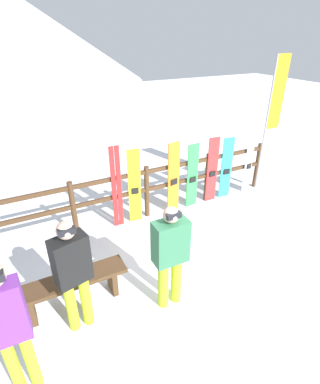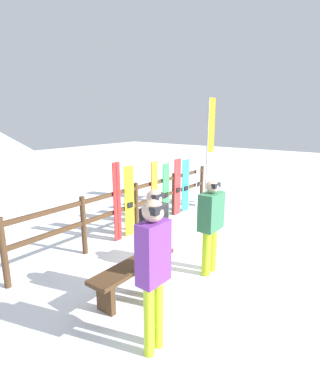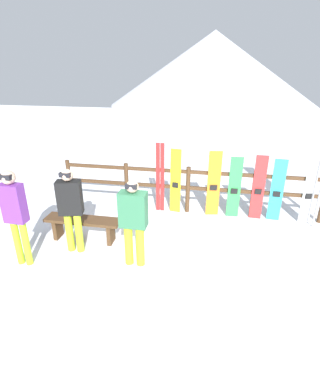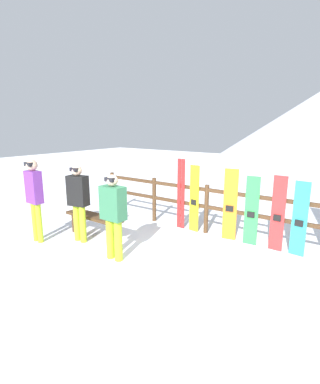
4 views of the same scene
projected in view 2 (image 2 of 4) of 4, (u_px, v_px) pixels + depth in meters
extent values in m
plane|color=white|center=(213.00, 253.00, 5.77)|extent=(40.00, 40.00, 0.00)
cylinder|color=#4C331E|center=(4.00, 253.00, 4.47)|extent=(0.10, 0.10, 1.13)
cylinder|color=#4C331E|center=(84.00, 226.00, 5.63)|extent=(0.10, 0.10, 1.13)
cylinder|color=#4C331E|center=(136.00, 207.00, 6.78)|extent=(0.10, 0.10, 1.13)
cylinder|color=#4C331E|center=(174.00, 194.00, 7.93)|extent=(0.10, 0.10, 1.13)
cylinder|color=#4C331E|center=(202.00, 185.00, 9.09)|extent=(0.10, 0.10, 1.13)
cube|color=#4C331E|center=(136.00, 205.00, 6.77)|extent=(5.97, 0.05, 0.08)
cube|color=#4C331E|center=(136.00, 188.00, 6.67)|extent=(5.97, 0.05, 0.08)
cube|color=#4C331E|center=(134.00, 265.00, 4.36)|extent=(1.51, 0.36, 0.06)
cube|color=#4C331E|center=(106.00, 298.00, 3.98)|extent=(0.08, 0.29, 0.42)
cube|color=#4C331E|center=(158.00, 265.00, 4.85)|extent=(0.08, 0.29, 0.42)
cylinder|color=#B7D826|center=(206.00, 253.00, 4.88)|extent=(0.15, 0.15, 0.77)
cylinder|color=#B7D826|center=(212.00, 249.00, 5.04)|extent=(0.15, 0.15, 0.77)
cube|color=#33724C|center=(211.00, 211.00, 4.80)|extent=(0.46, 0.25, 0.61)
sphere|color=#D8B293|center=(212.00, 187.00, 4.70)|extent=(0.21, 0.21, 0.21)
cube|color=black|center=(216.00, 185.00, 4.66)|extent=(0.19, 0.07, 0.07)
cylinder|color=#B7D826|center=(149.00, 321.00, 3.20)|extent=(0.12, 0.12, 0.85)
cylinder|color=#B7D826|center=(158.00, 313.00, 3.32)|extent=(0.12, 0.12, 0.85)
cube|color=#723399|center=(153.00, 253.00, 3.08)|extent=(0.37, 0.21, 0.67)
sphere|color=#D8B293|center=(153.00, 211.00, 2.97)|extent=(0.23, 0.23, 0.23)
cube|color=black|center=(159.00, 209.00, 2.92)|extent=(0.21, 0.08, 0.08)
cylinder|color=#B7D826|center=(150.00, 280.00, 4.07)|extent=(0.13, 0.13, 0.79)
cylinder|color=#B7D826|center=(159.00, 274.00, 4.21)|extent=(0.13, 0.13, 0.79)
cube|color=black|center=(154.00, 229.00, 3.97)|extent=(0.46, 0.32, 0.63)
sphere|color=#D8B293|center=(154.00, 198.00, 3.87)|extent=(0.21, 0.21, 0.21)
cube|color=black|center=(158.00, 197.00, 3.82)|extent=(0.19, 0.08, 0.08)
cube|color=red|center=(115.00, 203.00, 6.14)|extent=(0.09, 0.02, 1.67)
cube|color=red|center=(119.00, 202.00, 6.22)|extent=(0.09, 0.02, 1.67)
cube|color=yellow|center=(129.00, 201.00, 6.47)|extent=(0.25, 0.06, 1.55)
cube|color=black|center=(130.00, 205.00, 6.47)|extent=(0.14, 0.05, 0.12)
cube|color=orange|center=(154.00, 194.00, 7.15)|extent=(0.29, 0.08, 1.55)
cube|color=black|center=(155.00, 197.00, 7.15)|extent=(0.17, 0.06, 0.12)
cube|color=green|center=(166.00, 192.00, 7.53)|extent=(0.28, 0.05, 1.44)
cube|color=black|center=(167.00, 195.00, 7.53)|extent=(0.15, 0.04, 0.12)
cube|color=red|center=(177.00, 187.00, 7.92)|extent=(0.26, 0.04, 1.50)
cube|color=black|center=(178.00, 190.00, 7.92)|extent=(0.14, 0.04, 0.12)
cube|color=#2DBFCC|center=(185.00, 186.00, 8.23)|extent=(0.27, 0.05, 1.44)
cube|color=black|center=(186.00, 188.00, 8.23)|extent=(0.15, 0.04, 0.12)
cube|color=white|center=(198.00, 182.00, 8.74)|extent=(0.24, 0.07, 1.44)
cube|color=black|center=(198.00, 184.00, 8.75)|extent=(0.14, 0.05, 0.12)
cylinder|color=#99999E|center=(207.00, 154.00, 8.55)|extent=(0.04, 0.04, 3.08)
cube|color=orange|center=(211.00, 126.00, 8.52)|extent=(0.36, 0.01, 1.52)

